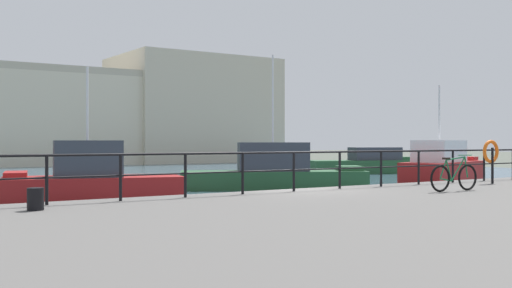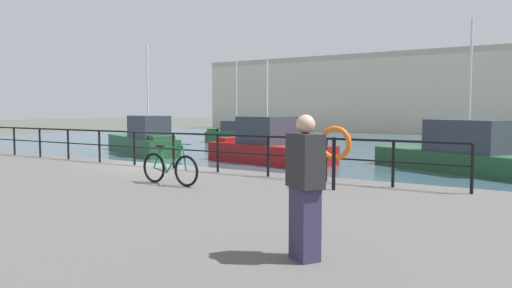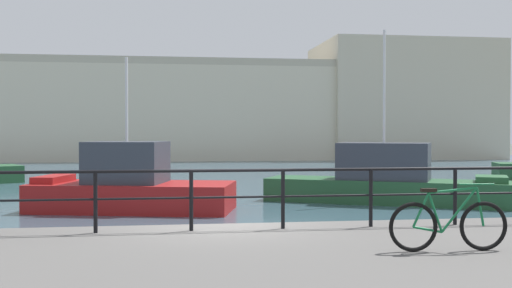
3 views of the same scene
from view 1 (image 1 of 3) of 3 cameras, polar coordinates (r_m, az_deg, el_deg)
ground_plane at (r=17.81m, az=3.69°, el=-7.60°), size 240.00×240.00×0.00m
water_basin at (r=45.58m, az=-20.00°, el=-2.83°), size 80.00×60.00×0.01m
quay_promenade at (r=13.21m, az=21.20°, el=-7.99°), size 56.00×13.00×1.08m
harbor_building at (r=68.67m, az=-18.75°, el=2.42°), size 66.45×12.91×12.34m
moored_blue_motorboat at (r=47.44m, az=9.96°, el=-1.77°), size 8.25×4.59×1.98m
moored_small_launch at (r=31.47m, az=1.70°, el=-2.58°), size 9.35×6.42×6.83m
moored_harbor_tender at (r=26.09m, az=-15.02°, el=-3.17°), size 7.53×4.53×5.46m
moored_white_yacht at (r=37.93m, az=16.83°, el=-1.95°), size 7.68×4.56×5.69m
quay_railing at (r=16.67m, az=3.51°, el=-1.85°), size 19.64×0.07×1.08m
parked_bicycle at (r=17.52m, az=17.79°, el=-2.90°), size 1.77×0.16×0.98m
mooring_bollard at (r=12.83m, az=-19.67°, el=-4.80°), size 0.32×0.32×0.44m
life_ring_stand at (r=21.15m, az=20.85°, el=-0.78°), size 0.75×0.16×1.40m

